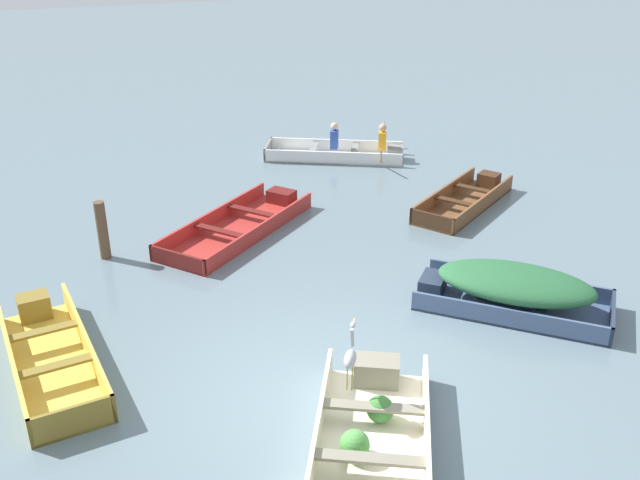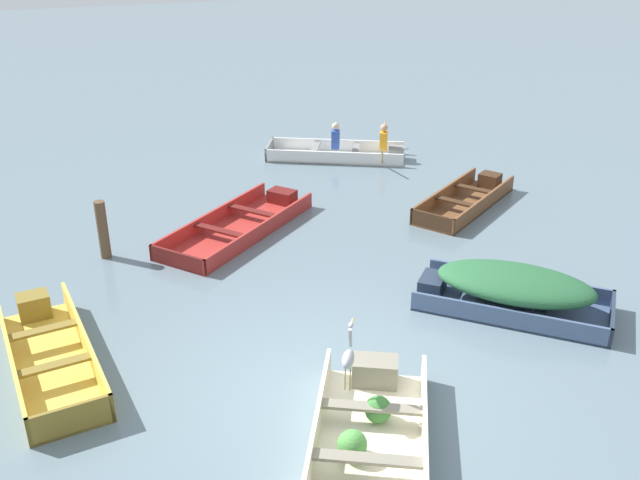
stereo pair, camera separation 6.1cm
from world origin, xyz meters
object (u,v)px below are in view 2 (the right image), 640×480
(skiff_yellow_near_moored, at_px, (49,352))
(rowboat_white_with_crew, at_px, (344,152))
(skiff_slate_blue_outer_moored, at_px, (513,287))
(mooring_post, at_px, (103,230))
(skiff_wooden_brown_mid_moored, at_px, (467,199))
(skiff_red_far_moored, at_px, (242,224))
(dinghy_cream_foreground, at_px, (369,433))
(heron_on_dinghy, at_px, (348,357))

(skiff_yellow_near_moored, xyz_separation_m, rowboat_white_with_crew, (6.85, 6.57, 0.03))
(skiff_slate_blue_outer_moored, xyz_separation_m, mooring_post, (-5.67, 3.90, 0.15))
(skiff_yellow_near_moored, height_order, mooring_post, mooring_post)
(skiff_wooden_brown_mid_moored, height_order, skiff_red_far_moored, skiff_wooden_brown_mid_moored)
(dinghy_cream_foreground, distance_m, mooring_post, 6.42)
(skiff_red_far_moored, xyz_separation_m, rowboat_white_with_crew, (3.35, 3.23, 0.08))
(rowboat_white_with_crew, bearing_deg, skiff_red_far_moored, -136.06)
(dinghy_cream_foreground, xyz_separation_m, skiff_slate_blue_outer_moored, (3.21, 2.03, 0.23))
(dinghy_cream_foreground, bearing_deg, rowboat_white_with_crew, 70.24)
(heron_on_dinghy, bearing_deg, skiff_yellow_near_moored, 144.45)
(dinghy_cream_foreground, bearing_deg, skiff_red_far_moored, 89.36)
(mooring_post, bearing_deg, skiff_slate_blue_outer_moored, -34.51)
(skiff_wooden_brown_mid_moored, height_order, heron_on_dinghy, heron_on_dinghy)
(skiff_wooden_brown_mid_moored, relative_size, heron_on_dinghy, 3.47)
(skiff_red_far_moored, xyz_separation_m, mooring_post, (-2.53, -0.37, 0.43))
(skiff_yellow_near_moored, relative_size, skiff_wooden_brown_mid_moored, 1.10)
(skiff_red_far_moored, xyz_separation_m, skiff_slate_blue_outer_moored, (3.14, -4.26, 0.28))
(skiff_slate_blue_outer_moored, height_order, rowboat_white_with_crew, rowboat_white_with_crew)
(dinghy_cream_foreground, xyz_separation_m, skiff_yellow_near_moored, (-3.43, 2.95, -0.00))
(heron_on_dinghy, distance_m, mooring_post, 5.91)
(dinghy_cream_foreground, bearing_deg, mooring_post, 112.54)
(skiff_slate_blue_outer_moored, relative_size, rowboat_white_with_crew, 0.87)
(skiff_yellow_near_moored, bearing_deg, rowboat_white_with_crew, 43.80)
(skiff_yellow_near_moored, xyz_separation_m, skiff_slate_blue_outer_moored, (6.64, -0.92, 0.23))
(skiff_yellow_near_moored, distance_m, skiff_slate_blue_outer_moored, 6.71)
(skiff_yellow_near_moored, relative_size, mooring_post, 3.07)
(skiff_yellow_near_moored, bearing_deg, skiff_red_far_moored, 43.66)
(skiff_red_far_moored, xyz_separation_m, heron_on_dinghy, (-0.13, -5.75, 0.75))
(dinghy_cream_foreground, distance_m, rowboat_white_with_crew, 10.11)
(skiff_yellow_near_moored, xyz_separation_m, mooring_post, (0.97, 2.98, 0.38))
(skiff_red_far_moored, height_order, skiff_slate_blue_outer_moored, skiff_slate_blue_outer_moored)
(dinghy_cream_foreground, relative_size, rowboat_white_with_crew, 0.92)
(dinghy_cream_foreground, bearing_deg, skiff_yellow_near_moored, 139.33)
(skiff_slate_blue_outer_moored, relative_size, mooring_post, 2.82)
(skiff_yellow_near_moored, height_order, rowboat_white_with_crew, rowboat_white_with_crew)
(rowboat_white_with_crew, distance_m, mooring_post, 6.90)
(skiff_yellow_near_moored, xyz_separation_m, skiff_wooden_brown_mid_moored, (8.15, 2.97, -0.03))
(heron_on_dinghy, height_order, mooring_post, heron_on_dinghy)
(heron_on_dinghy, bearing_deg, skiff_slate_blue_outer_moored, 24.49)
(skiff_wooden_brown_mid_moored, relative_size, mooring_post, 2.78)
(dinghy_cream_foreground, bearing_deg, heron_on_dinghy, 96.07)
(skiff_yellow_near_moored, height_order, skiff_red_far_moored, skiff_yellow_near_moored)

